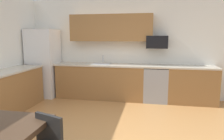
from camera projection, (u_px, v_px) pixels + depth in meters
ground_plane at (101, 139)px, 3.48m from camera, size 12.00×12.00×0.00m
wall_back at (123, 48)px, 5.84m from camera, size 5.80×0.10×2.70m
cabinet_run_back at (100, 82)px, 5.75m from camera, size 2.36×0.60×0.90m
cabinet_run_back_right at (192, 86)px, 5.31m from camera, size 1.19×0.60×0.90m
cabinet_run_left at (7, 93)px, 4.61m from camera, size 0.60×2.00×0.90m
countertop_back at (121, 65)px, 5.57m from camera, size 4.80×0.64×0.04m
countertop_left at (6, 72)px, 4.54m from camera, size 0.64×2.00×0.04m
upper_cabinets_back at (111, 28)px, 5.59m from camera, size 2.20×0.34×0.70m
refrigerator at (44, 63)px, 5.89m from camera, size 0.76×0.70×1.86m
oven_range at (156, 84)px, 5.47m from camera, size 0.60×0.60×0.91m
microwave at (157, 42)px, 5.40m from camera, size 0.54×0.36×0.32m
sink_basin at (102, 66)px, 5.67m from camera, size 0.48×0.40×0.14m
sink_faucet at (103, 60)px, 5.82m from camera, size 0.02×0.02×0.24m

